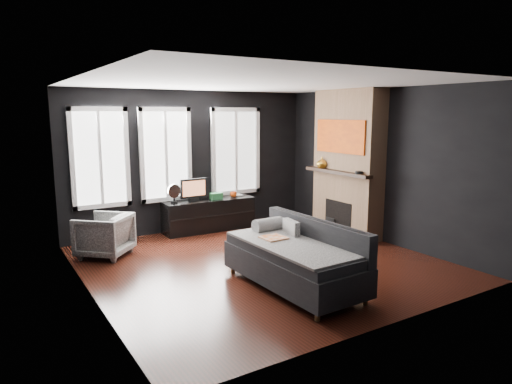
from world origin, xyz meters
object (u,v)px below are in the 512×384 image
media_console (208,214)px  mug (233,194)px  book (235,190)px  mantel_vase (322,163)px  monitor (193,188)px  sofa (294,255)px  armchair (104,233)px

media_console → mug: size_ratio=13.22×
book → mantel_vase: size_ratio=0.99×
monitor → mantel_vase: (2.15, -1.19, 0.47)m
sofa → armchair: bearing=121.8°
sofa → armchair: (-1.77, 2.68, -0.06)m
media_console → monitor: size_ratio=3.30×
sofa → book: bearing=71.7°
sofa → monitor: bearing=87.0°
armchair → monitor: monitor is taller
monitor → book: 0.95m
media_console → monitor: 0.63m
armchair → mantel_vase: (4.00, -0.55, 0.96)m
media_console → book: book is taller
sofa → mug: sofa is taller
armchair → book: book is taller
sofa → mantel_vase: bearing=42.1°
media_console → monitor: bearing=-177.9°
mug → armchair: bearing=-168.1°
armchair → mug: bearing=144.8°
mantel_vase → sofa: bearing=-136.3°
sofa → armchair: 3.21m
mug → mantel_vase: mantel_vase is taller
mantel_vase → armchair: bearing=172.2°
armchair → book: size_ratio=3.55×
sofa → media_console: size_ratio=1.14×
media_console → book: 0.76m
armchair → book: 2.89m
sofa → mantel_vase: (2.23, 2.13, 0.89)m
monitor → mug: bearing=-6.1°
media_console → monitor: (-0.30, -0.00, 0.55)m
armchair → mantel_vase: bearing=125.0°
sofa → monitor: 3.34m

